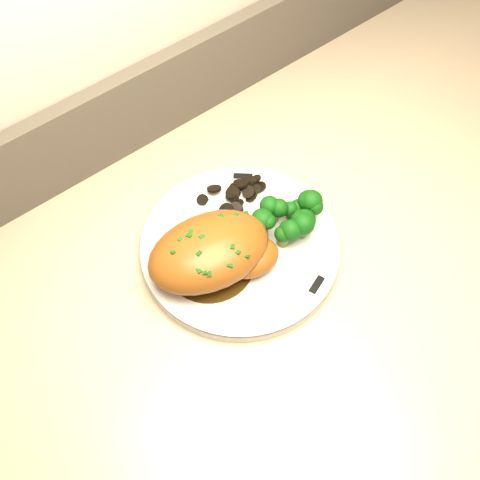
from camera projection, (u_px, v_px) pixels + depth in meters
counter at (417, 304)px, 1.22m from camera, size 2.21×0.73×1.07m
plate at (240, 248)px, 0.72m from camera, size 0.28×0.28×0.02m
rim_accent_0 at (243, 176)px, 0.77m from camera, size 0.02×0.02×0.00m
rim_accent_1 at (160, 280)px, 0.69m from camera, size 0.01×0.03×0.00m
rim_accent_2 at (317, 285)px, 0.69m from camera, size 0.03×0.02×0.00m
gravy_pool at (210, 264)px, 0.70m from camera, size 0.10×0.10×0.00m
chicken_breast at (214, 252)px, 0.68m from camera, size 0.16×0.12×0.06m
mushroom_pile at (235, 195)px, 0.75m from camera, size 0.08×0.06×0.02m
broccoli_florets at (287, 218)px, 0.71m from camera, size 0.08×0.06×0.04m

